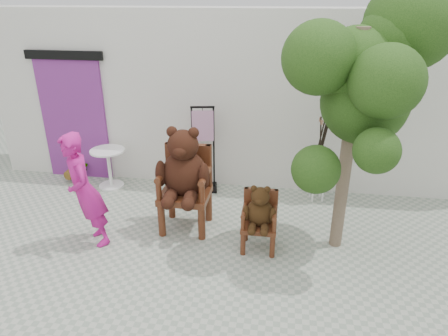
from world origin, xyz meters
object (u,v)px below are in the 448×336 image
cafe_table (109,164)px  stool_bucket (319,164)px  display_stand (204,159)px  chair_big (184,173)px  chair_small (260,213)px  tree (371,74)px  person (85,191)px

cafe_table → stool_bucket: 3.64m
display_stand → chair_big: bearing=-101.1°
chair_small → cafe_table: (-2.77, 1.50, -0.10)m
stool_bucket → tree: (0.36, -1.20, 1.69)m
person → cafe_table: bearing=156.3°
chair_big → display_stand: 1.29m
person → tree: size_ratio=0.47×
chair_big → stool_bucket: chair_big is taller
cafe_table → tree: tree is taller
chair_small → display_stand: 1.96m
person → stool_bucket: size_ratio=1.12×
chair_big → chair_small: bearing=-18.8°
tree → chair_small: bearing=-163.8°
display_stand → tree: 3.17m
cafe_table → stool_bucket: bearing=0.9°
chair_big → chair_small: 1.21m
tree → display_stand: bearing=151.0°
cafe_table → display_stand: display_stand is taller
tree → cafe_table: bearing=164.0°
cafe_table → tree: 4.56m
chair_small → display_stand: bearing=123.6°
display_stand → stool_bucket: bearing=-12.8°
stool_bucket → chair_small: bearing=-118.9°
stool_bucket → tree: size_ratio=0.42×
display_stand → stool_bucket: display_stand is taller
person → display_stand: person is taller
stool_bucket → cafe_table: bearing=-179.1°
chair_small → stool_bucket: bearing=61.1°
cafe_table → display_stand: (1.68, 0.13, 0.14)m
display_stand → tree: tree is taller
person → cafe_table: size_ratio=2.30×
chair_big → chair_small: (1.10, -0.37, -0.33)m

